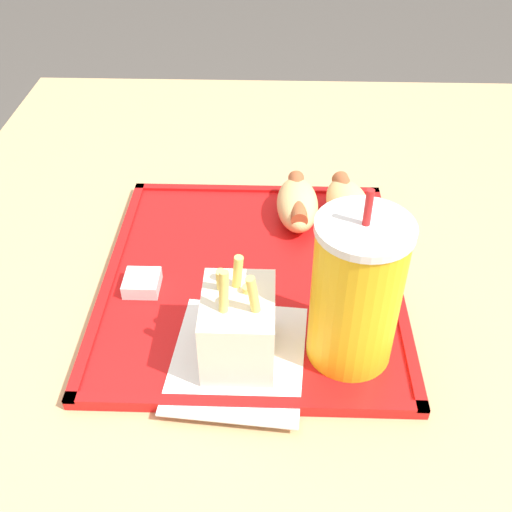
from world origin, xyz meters
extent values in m
cube|color=tan|center=(0.00, 0.00, 0.36)|extent=(1.20, 0.92, 0.72)
cube|color=red|center=(-0.01, -0.02, 0.72)|extent=(0.38, 0.35, 0.01)
cube|color=red|center=(-0.01, -0.19, 0.73)|extent=(0.38, 0.01, 0.00)
cube|color=red|center=(-0.01, 0.15, 0.73)|extent=(0.38, 0.01, 0.00)
cube|color=red|center=(-0.19, -0.02, 0.73)|extent=(0.01, 0.35, 0.00)
cube|color=red|center=(0.18, -0.02, 0.73)|extent=(0.01, 0.35, 0.00)
cube|color=white|center=(0.12, -0.03, 0.73)|extent=(0.17, 0.15, 0.00)
cylinder|color=gold|center=(0.10, 0.08, 0.80)|extent=(0.09, 0.09, 0.15)
cylinder|color=silver|center=(0.10, 0.08, 0.88)|extent=(0.09, 0.09, 0.01)
cylinder|color=red|center=(0.10, 0.08, 0.90)|extent=(0.01, 0.01, 0.03)
ellipsoid|color=#DBB270|center=(-0.13, 0.10, 0.75)|extent=(0.12, 0.07, 0.04)
cylinder|color=#9E512D|center=(-0.13, 0.10, 0.76)|extent=(0.10, 0.04, 0.02)
ellipsoid|color=#DBB270|center=(-0.13, 0.03, 0.75)|extent=(0.11, 0.06, 0.04)
cylinder|color=#9E512D|center=(-0.13, 0.03, 0.76)|extent=(0.10, 0.02, 0.02)
cube|color=silver|center=(0.11, -0.03, 0.76)|extent=(0.09, 0.07, 0.08)
cylinder|color=#EACC60|center=(0.10, -0.05, 0.79)|extent=(0.02, 0.01, 0.07)
cylinder|color=#EACC60|center=(0.09, -0.03, 0.80)|extent=(0.01, 0.02, 0.09)
cylinder|color=#EACC60|center=(0.13, -0.04, 0.81)|extent=(0.02, 0.01, 0.08)
cylinder|color=#EACC60|center=(0.13, -0.01, 0.80)|extent=(0.02, 0.02, 0.09)
cylinder|color=#EACC60|center=(0.10, -0.02, 0.78)|extent=(0.02, 0.02, 0.06)
cube|color=silver|center=(0.02, -0.15, 0.73)|extent=(0.04, 0.04, 0.02)
cube|color=white|center=(0.02, -0.15, 0.74)|extent=(0.03, 0.03, 0.00)
camera|label=1|loc=(0.52, 0.00, 1.20)|focal=42.00mm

